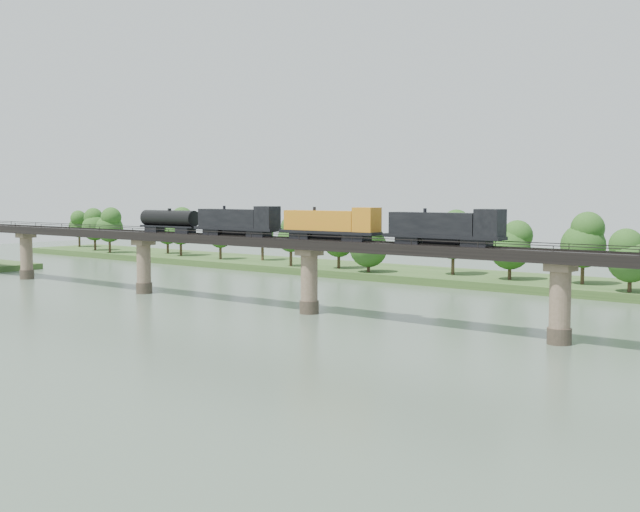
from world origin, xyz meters
The scene contains 6 objects.
ground centered at (0.00, 0.00, 0.00)m, with size 400.00×400.00×0.00m, color #3D4E3E.
far_bank centered at (0.00, 85.00, 0.80)m, with size 300.00×24.00×1.60m, color #2C491D.
bridge centered at (0.00, 30.00, 5.46)m, with size 236.00×30.00×11.50m.
bridge_superstructure centered at (0.00, 30.00, 11.79)m, with size 220.00×4.90×0.75m.
far_treeline centered at (-8.21, 80.52, 8.83)m, with size 289.06×17.54×13.60m.
freight_train centered at (-2.52, 30.00, 13.86)m, with size 71.79×2.80×4.94m.
Camera 1 is at (78.63, -63.75, 18.32)m, focal length 45.00 mm.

